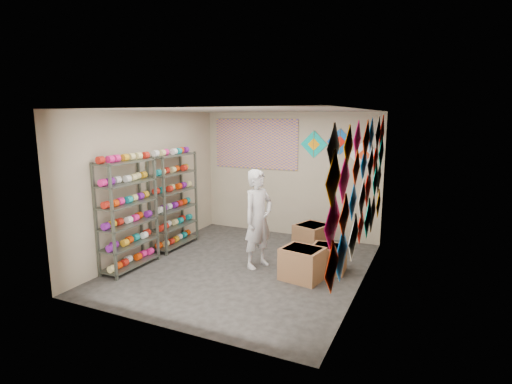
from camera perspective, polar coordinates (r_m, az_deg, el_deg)
The scene contains 12 objects.
ground at distance 7.13m, azimuth -1.77°, elevation -10.67°, with size 4.50×4.50×0.00m, color black.
room_walls at distance 6.71m, azimuth -1.85°, elevation 2.53°, with size 4.50×4.50×4.50m.
shelf_rack_front at distance 7.16m, azimuth -17.83°, elevation -3.13°, with size 0.40×1.10×1.90m, color #4C5147.
shelf_rack_back at distance 8.13m, azimuth -11.67°, elevation -1.22°, with size 0.40×1.10×1.90m, color #4C5147.
string_spools at distance 7.61m, azimuth -14.58°, elevation -1.42°, with size 0.12×2.36×0.12m.
kite_wall_display at distance 6.16m, azimuth 15.09°, elevation 1.03°, with size 0.06×4.36×2.09m.
back_wall_kites at distance 8.41m, azimuth 11.89°, elevation 6.22°, with size 1.66×0.02×0.85m.
poster at distance 9.02m, azimuth -0.06°, elevation 6.88°, with size 2.00×0.01×1.10m, color #594392.
shopkeeper at distance 6.91m, azimuth 0.32°, elevation -3.86°, with size 0.60×0.73×1.72m, color beige.
carton_a at distance 6.59m, azimuth 6.63°, elevation -10.15°, with size 0.63×0.52×0.52m, color brown.
carton_b at distance 7.00m, azimuth 10.34°, elevation -9.30°, with size 0.55×0.45×0.45m, color brown.
carton_c at distance 7.98m, azimuth 7.98°, elevation -6.44°, with size 0.54×0.60×0.52m, color brown.
Camera 1 is at (2.98, -5.94, 2.59)m, focal length 28.00 mm.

